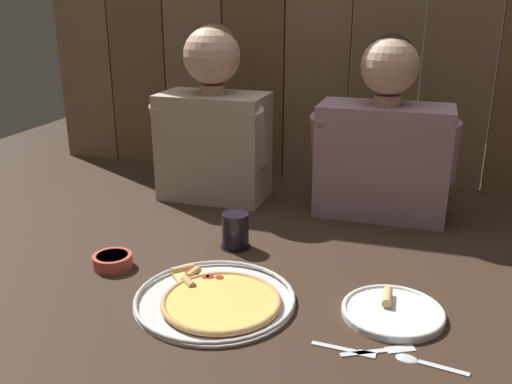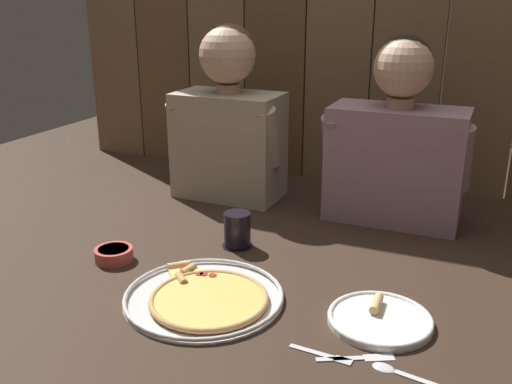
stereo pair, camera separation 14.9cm
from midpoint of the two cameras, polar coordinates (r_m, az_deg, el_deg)
ground_plane at (r=1.47m, az=1.59°, el=-7.89°), size 3.20×3.20×0.00m
pizza_tray at (r=1.33m, az=-1.86°, el=-10.56°), size 0.37×0.37×0.03m
dinner_plate at (r=1.30m, az=15.70°, el=-12.29°), size 0.23×0.23×0.03m
drinking_glass at (r=1.58m, az=0.79°, el=-3.90°), size 0.09×0.09×0.10m
dipping_bowl at (r=1.54m, az=-11.49°, el=-6.18°), size 0.10×0.10×0.03m
table_fork at (r=1.17m, az=10.61°, el=-15.91°), size 0.13×0.02×0.01m
table_knife at (r=1.18m, az=13.80°, el=-16.05°), size 0.15×0.09×0.01m
table_spoon at (r=1.16m, az=17.61°, el=-16.87°), size 0.14×0.04×0.01m
diner_left at (r=1.93m, az=-0.58°, el=7.35°), size 0.40×0.21×0.59m
diner_right at (r=1.79m, az=16.39°, el=4.85°), size 0.44×0.20×0.56m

